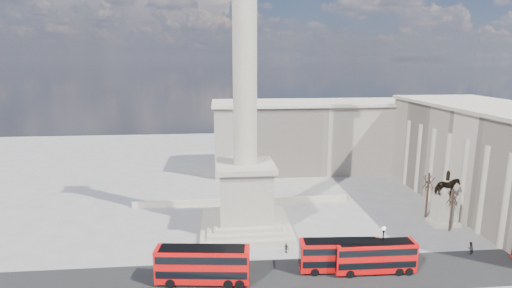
{
  "coord_description": "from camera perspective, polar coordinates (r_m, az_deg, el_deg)",
  "views": [
    {
      "loc": [
        -3.95,
        -54.55,
        26.51
      ],
      "look_at": [
        1.52,
        3.5,
        14.15
      ],
      "focal_mm": 28.0,
      "sensor_mm": 36.0,
      "label": 1
    }
  ],
  "objects": [
    {
      "name": "asphalt_road",
      "position": [
        52.61,
        5.44,
        -18.35
      ],
      "size": [
        120.0,
        9.0,
        0.01
      ],
      "primitive_type": "cube",
      "color": "#252525",
      "rests_on": "ground"
    },
    {
      "name": "bare_tree_mid",
      "position": [
        69.44,
        26.3,
        -6.73
      ],
      "size": [
        1.92,
        1.92,
        7.27
      ],
      "rotation": [
        0.0,
        0.0,
        -0.27
      ],
      "color": "#332319",
      "rests_on": "ground"
    },
    {
      "name": "red_bus_c",
      "position": [
        53.64,
        12.05,
        -15.27
      ],
      "size": [
        10.47,
        3.01,
        4.19
      ],
      "rotation": [
        0.0,
        0.0,
        -0.06
      ],
      "color": "red",
      "rests_on": "ground"
    },
    {
      "name": "building_east",
      "position": [
        82.82,
        31.04,
        -1.75
      ],
      "size": [
        19.0,
        46.0,
        18.6
      ],
      "color": "beige",
      "rests_on": "ground"
    },
    {
      "name": "bare_tree_far",
      "position": [
        73.41,
        23.45,
        -4.86
      ],
      "size": [
        2.02,
        2.02,
        8.27
      ],
      "rotation": [
        0.0,
        0.0,
        -0.21
      ],
      "color": "#332319",
      "rests_on": "ground"
    },
    {
      "name": "red_bus_a",
      "position": [
        50.45,
        -7.54,
        -16.7
      ],
      "size": [
        11.47,
        3.81,
        4.56
      ],
      "rotation": [
        0.0,
        0.0,
        -0.11
      ],
      "color": "red",
      "rests_on": "ground"
    },
    {
      "name": "balustrade_wall",
      "position": [
        75.28,
        -2.06,
        -8.21
      ],
      "size": [
        40.0,
        0.6,
        1.1
      ],
      "primitive_type": "cube",
      "color": "#BFB69E",
      "rests_on": "ground"
    },
    {
      "name": "red_bus_b",
      "position": [
        54.42,
        16.64,
        -15.12
      ],
      "size": [
        10.33,
        2.57,
        4.18
      ],
      "rotation": [
        0.0,
        0.0,
        -0.01
      ],
      "color": "red",
      "rests_on": "ground"
    },
    {
      "name": "ground",
      "position": [
        60.78,
        -1.15,
        -13.9
      ],
      "size": [
        180.0,
        180.0,
        0.0
      ],
      "primitive_type": "plane",
      "color": "gray",
      "rests_on": "ground"
    },
    {
      "name": "pedestrian_walking",
      "position": [
        59.37,
        19.29,
        -14.37
      ],
      "size": [
        0.73,
        0.65,
        1.68
      ],
      "primitive_type": "imported",
      "rotation": [
        0.0,
        0.0,
        0.51
      ],
      "color": "black",
      "rests_on": "ground"
    },
    {
      "name": "building_northeast",
      "position": [
        99.22,
        8.68,
        1.27
      ],
      "size": [
        51.0,
        17.0,
        16.6
      ],
      "color": "beige",
      "rests_on": "ground"
    },
    {
      "name": "pedestrian_standing",
      "position": [
        64.39,
        28.27,
        -12.97
      ],
      "size": [
        1.11,
        1.04,
        1.83
      ],
      "primitive_type": "imported",
      "rotation": [
        0.0,
        0.0,
        3.67
      ],
      "color": "black",
      "rests_on": "ground"
    },
    {
      "name": "victorian_lamp",
      "position": [
        54.32,
        17.63,
        -13.6
      ],
      "size": [
        0.52,
        0.52,
        6.09
      ],
      "rotation": [
        0.0,
        0.0,
        0.36
      ],
      "color": "black",
      "rests_on": "ground"
    },
    {
      "name": "equestrian_statue",
      "position": [
        72.58,
        25.39,
        -7.95
      ],
      "size": [
        4.45,
        3.33,
        9.14
      ],
      "color": "#BFB69E",
      "rests_on": "ground"
    },
    {
      "name": "nelsons_column",
      "position": [
        61.21,
        -1.55,
        -0.87
      ],
      "size": [
        14.0,
        14.0,
        49.85
      ],
      "color": "#ABA18E",
      "rests_on": "ground"
    },
    {
      "name": "pedestrian_crossing",
      "position": [
        57.67,
        4.35,
        -14.6
      ],
      "size": [
        0.87,
        0.9,
        1.51
      ],
      "primitive_type": "imported",
      "rotation": [
        0.0,
        0.0,
        2.31
      ],
      "color": "black",
      "rests_on": "ground"
    }
  ]
}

